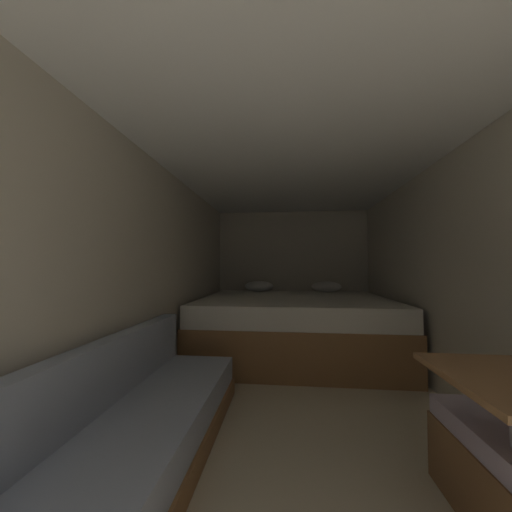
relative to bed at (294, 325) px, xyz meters
The scene contains 7 objects.
ground_plane 1.59m from the bed, 90.00° to the right, with size 7.25×7.25×0.00m, color beige.
wall_back 1.30m from the bed, 90.00° to the left, with size 2.66×0.05×2.14m, color beige.
wall_left 2.13m from the bed, 130.34° to the right, with size 0.05×5.25×2.14m, color beige.
wall_right 2.13m from the bed, 49.66° to the right, with size 0.05×5.25×2.14m, color beige.
ceiling_slab 2.35m from the bed, 90.00° to the right, with size 2.66×5.25×0.05m, color white.
bed is the anchor object (origin of this frame).
sofa_left 2.66m from the bed, 111.43° to the right, with size 0.68×2.39×0.72m.
Camera 1 is at (-0.10, -0.28, 1.17)m, focal length 20.08 mm.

